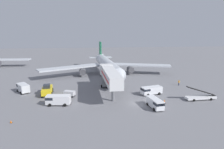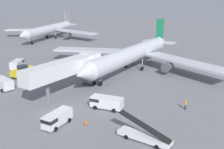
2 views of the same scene
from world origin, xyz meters
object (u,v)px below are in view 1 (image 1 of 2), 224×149
object	(u,v)px
service_van_near_right	(23,87)
safety_cone_alpha	(164,101)
service_van_near_left	(151,90)
pushback_tug	(47,90)
belt_loader_truck	(201,97)
service_van_mid_left	(58,99)
baggage_cart_near_center	(69,93)
ground_crew_worker_foreground	(179,82)
safety_cone_bravo	(11,122)
airplane_at_gate	(107,65)
service_van_far_left	(155,103)
jet_bridge	(110,75)

from	to	relation	value
service_van_near_right	safety_cone_alpha	world-z (taller)	service_van_near_right
service_van_near_left	pushback_tug	bearing A→B (deg)	173.35
belt_loader_truck	service_van_near_left	size ratio (longest dim) A/B	1.29
service_van_near_left	service_van_mid_left	distance (m)	22.89
baggage_cart_near_center	ground_crew_worker_foreground	xyz separation A→B (m)	(31.18, 6.61, 0.10)
service_van_near_right	safety_cone_bravo	world-z (taller)	service_van_near_right
airplane_at_gate	service_van_far_left	distance (m)	32.72
belt_loader_truck	airplane_at_gate	bearing A→B (deg)	124.46
ground_crew_worker_foreground	safety_cone_alpha	xyz separation A→B (m)	(-9.69, -13.59, -0.53)
belt_loader_truck	safety_cone_bravo	distance (m)	40.41
pushback_tug	service_van_near_right	world-z (taller)	pushback_tug
service_van_far_left	safety_cone_bravo	world-z (taller)	service_van_far_left
baggage_cart_near_center	ground_crew_worker_foreground	size ratio (longest dim) A/B	1.69
pushback_tug	safety_cone_alpha	world-z (taller)	pushback_tug
jet_bridge	service_van_near_left	bearing A→B (deg)	-9.66
airplane_at_gate	service_van_near_right	distance (m)	29.27
airplane_at_gate	service_van_near_right	bearing A→B (deg)	-145.02
airplane_at_gate	jet_bridge	distance (m)	21.09
pushback_tug	jet_bridge	bearing A→B (deg)	-4.66
airplane_at_gate	service_van_mid_left	bearing A→B (deg)	-116.25
pushback_tug	service_van_mid_left	distance (m)	8.47
baggage_cart_near_center	service_van_far_left	bearing A→B (deg)	-28.10
jet_bridge	service_van_far_left	distance (m)	14.15
service_van_far_left	airplane_at_gate	bearing A→B (deg)	102.29
service_van_mid_left	airplane_at_gate	bearing A→B (deg)	63.75
service_van_mid_left	service_van_near_right	bearing A→B (deg)	134.06
jet_bridge	service_van_far_left	bearing A→B (deg)	-52.36
pushback_tug	ground_crew_worker_foreground	xyz separation A→B (m)	(36.88, 4.32, -0.35)
baggage_cart_near_center	service_van_mid_left	bearing A→B (deg)	-111.23
pushback_tug	service_van_near_left	world-z (taller)	pushback_tug
ground_crew_worker_foreground	service_van_near_left	bearing A→B (deg)	-145.85
service_van_near_left	service_van_far_left	size ratio (longest dim) A/B	1.08
airplane_at_gate	safety_cone_alpha	distance (m)	30.92
service_van_near_right	safety_cone_alpha	bearing A→B (deg)	-19.95
service_van_mid_left	pushback_tug	bearing A→B (deg)	115.25
pushback_tug	safety_cone_bravo	size ratio (longest dim) A/B	11.07
jet_bridge	service_van_mid_left	world-z (taller)	jet_bridge
service_van_near_left	service_van_far_left	bearing A→B (deg)	-102.24
belt_loader_truck	service_van_near_right	bearing A→B (deg)	165.27
pushback_tug	safety_cone_bravo	xyz separation A→B (m)	(-3.35, -15.75, -0.99)
belt_loader_truck	service_van_far_left	distance (m)	12.89
service_van_near_right	belt_loader_truck	bearing A→B (deg)	-14.73
safety_cone_bravo	ground_crew_worker_foreground	bearing A→B (deg)	26.53
airplane_at_gate	jet_bridge	world-z (taller)	airplane_at_gate
pushback_tug	baggage_cart_near_center	bearing A→B (deg)	-21.91
service_van_near_right	safety_cone_bravo	bearing A→B (deg)	-79.74
belt_loader_truck	service_van_near_left	world-z (taller)	belt_loader_truck
pushback_tug	safety_cone_alpha	xyz separation A→B (m)	(27.19, -9.27, -0.89)
belt_loader_truck	service_van_mid_left	bearing A→B (deg)	178.89
service_van_far_left	service_van_near_right	bearing A→B (deg)	153.82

